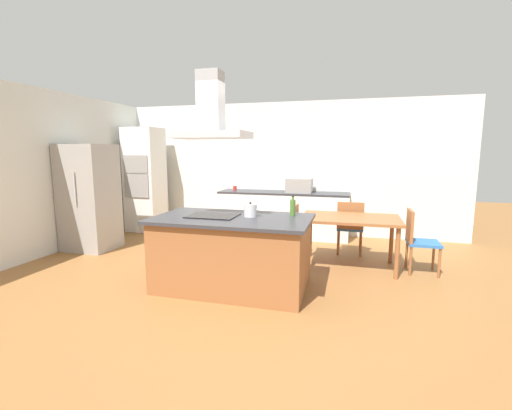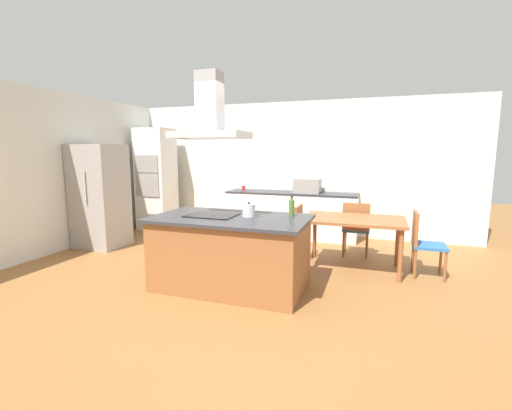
{
  "view_description": "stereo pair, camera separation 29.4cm",
  "coord_description": "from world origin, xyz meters",
  "px_view_note": "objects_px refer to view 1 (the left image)",
  "views": [
    {
      "loc": [
        1.4,
        -3.97,
        1.68
      ],
      "look_at": [
        0.2,
        0.4,
        1.0
      ],
      "focal_mm": 24.52,
      "sensor_mm": 36.0,
      "label": 1
    },
    {
      "loc": [
        1.68,
        -3.88,
        1.68
      ],
      "look_at": [
        0.2,
        0.4,
        1.0
      ],
      "focal_mm": 24.52,
      "sensor_mm": 36.0,
      "label": 2
    }
  ],
  "objects_px": {
    "coffee_mug_red": "(235,188)",
    "wall_oven_stack": "(145,180)",
    "cooktop": "(213,216)",
    "chair_facing_back_wall": "(350,224)",
    "countertop_microwave": "(299,185)",
    "range_hood": "(211,117)",
    "chair_at_left_end": "(288,230)",
    "tea_kettle": "(251,210)",
    "olive_oil_bottle": "(293,207)",
    "dining_table": "(350,223)",
    "chair_at_right_end": "(417,237)",
    "refrigerator": "(89,198)"
  },
  "relations": [
    {
      "from": "tea_kettle",
      "to": "coffee_mug_red",
      "type": "height_order",
      "value": "tea_kettle"
    },
    {
      "from": "refrigerator",
      "to": "chair_at_right_end",
      "type": "xyz_separation_m",
      "value": [
        5.29,
        0.18,
        -0.4
      ]
    },
    {
      "from": "countertop_microwave",
      "to": "cooktop",
      "type": "bearing_deg",
      "value": -102.77
    },
    {
      "from": "olive_oil_bottle",
      "to": "chair_facing_back_wall",
      "type": "bearing_deg",
      "value": 66.62
    },
    {
      "from": "tea_kettle",
      "to": "chair_at_left_end",
      "type": "height_order",
      "value": "tea_kettle"
    },
    {
      "from": "olive_oil_bottle",
      "to": "dining_table",
      "type": "bearing_deg",
      "value": 53.64
    },
    {
      "from": "tea_kettle",
      "to": "chair_at_right_end",
      "type": "height_order",
      "value": "tea_kettle"
    },
    {
      "from": "cooktop",
      "to": "countertop_microwave",
      "type": "distance_m",
      "value": 2.96
    },
    {
      "from": "range_hood",
      "to": "wall_oven_stack",
      "type": "bearing_deg",
      "value": 135.02
    },
    {
      "from": "cooktop",
      "to": "countertop_microwave",
      "type": "height_order",
      "value": "countertop_microwave"
    },
    {
      "from": "cooktop",
      "to": "chair_facing_back_wall",
      "type": "distance_m",
      "value": 2.55
    },
    {
      "from": "chair_at_left_end",
      "to": "range_hood",
      "type": "distance_m",
      "value": 2.14
    },
    {
      "from": "coffee_mug_red",
      "to": "wall_oven_stack",
      "type": "bearing_deg",
      "value": -171.9
    },
    {
      "from": "tea_kettle",
      "to": "range_hood",
      "type": "distance_m",
      "value": 1.22
    },
    {
      "from": "tea_kettle",
      "to": "olive_oil_bottle",
      "type": "bearing_deg",
      "value": 21.62
    },
    {
      "from": "chair_at_left_end",
      "to": "countertop_microwave",
      "type": "bearing_deg",
      "value": 92.84
    },
    {
      "from": "tea_kettle",
      "to": "countertop_microwave",
      "type": "bearing_deg",
      "value": 86.09
    },
    {
      "from": "wall_oven_stack",
      "to": "range_hood",
      "type": "height_order",
      "value": "range_hood"
    },
    {
      "from": "countertop_microwave",
      "to": "chair_at_left_end",
      "type": "height_order",
      "value": "countertop_microwave"
    },
    {
      "from": "refrigerator",
      "to": "dining_table",
      "type": "distance_m",
      "value": 4.39
    },
    {
      "from": "range_hood",
      "to": "chair_at_left_end",
      "type": "bearing_deg",
      "value": 59.18
    },
    {
      "from": "olive_oil_bottle",
      "to": "chair_at_right_end",
      "type": "distance_m",
      "value": 1.94
    },
    {
      "from": "cooktop",
      "to": "tea_kettle",
      "type": "height_order",
      "value": "tea_kettle"
    },
    {
      "from": "coffee_mug_red",
      "to": "wall_oven_stack",
      "type": "distance_m",
      "value": 1.97
    },
    {
      "from": "wall_oven_stack",
      "to": "range_hood",
      "type": "distance_m",
      "value": 3.88
    },
    {
      "from": "dining_table",
      "to": "range_hood",
      "type": "xyz_separation_m",
      "value": [
        -1.65,
        -1.23,
        1.43
      ]
    },
    {
      "from": "refrigerator",
      "to": "chair_at_right_end",
      "type": "bearing_deg",
      "value": 1.97
    },
    {
      "from": "cooktop",
      "to": "countertop_microwave",
      "type": "xyz_separation_m",
      "value": [
        0.65,
        2.88,
        0.13
      ]
    },
    {
      "from": "olive_oil_bottle",
      "to": "refrigerator",
      "type": "bearing_deg",
      "value": 168.26
    },
    {
      "from": "wall_oven_stack",
      "to": "chair_at_left_end",
      "type": "xyz_separation_m",
      "value": [
        3.38,
        -1.41,
        -0.59
      ]
    },
    {
      "from": "countertop_microwave",
      "to": "chair_at_right_end",
      "type": "distance_m",
      "value": 2.58
    },
    {
      "from": "tea_kettle",
      "to": "range_hood",
      "type": "xyz_separation_m",
      "value": [
        -0.46,
        -0.09,
        1.12
      ]
    },
    {
      "from": "coffee_mug_red",
      "to": "olive_oil_bottle",
      "type": "bearing_deg",
      "value": -57.84
    },
    {
      "from": "wall_oven_stack",
      "to": "chair_facing_back_wall",
      "type": "bearing_deg",
      "value": -9.89
    },
    {
      "from": "tea_kettle",
      "to": "coffee_mug_red",
      "type": "relative_size",
      "value": 2.37
    },
    {
      "from": "olive_oil_bottle",
      "to": "dining_table",
      "type": "xyz_separation_m",
      "value": [
        0.7,
        0.95,
        -0.34
      ]
    },
    {
      "from": "tea_kettle",
      "to": "dining_table",
      "type": "distance_m",
      "value": 1.68
    },
    {
      "from": "chair_at_left_end",
      "to": "chair_at_right_end",
      "type": "distance_m",
      "value": 1.83
    },
    {
      "from": "olive_oil_bottle",
      "to": "dining_table",
      "type": "relative_size",
      "value": 0.18
    },
    {
      "from": "chair_at_left_end",
      "to": "dining_table",
      "type": "bearing_deg",
      "value": -0.0
    },
    {
      "from": "refrigerator",
      "to": "range_hood",
      "type": "relative_size",
      "value": 2.02
    },
    {
      "from": "chair_at_right_end",
      "to": "cooktop",
      "type": "bearing_deg",
      "value": -154.35
    },
    {
      "from": "wall_oven_stack",
      "to": "chair_at_left_end",
      "type": "relative_size",
      "value": 2.47
    },
    {
      "from": "olive_oil_bottle",
      "to": "cooktop",
      "type": "bearing_deg",
      "value": -163.37
    },
    {
      "from": "cooktop",
      "to": "chair_at_right_end",
      "type": "xyz_separation_m",
      "value": [
        2.57,
        1.23,
        -0.4
      ]
    },
    {
      "from": "wall_oven_stack",
      "to": "refrigerator",
      "type": "height_order",
      "value": "wall_oven_stack"
    },
    {
      "from": "countertop_microwave",
      "to": "range_hood",
      "type": "distance_m",
      "value": 3.14
    },
    {
      "from": "countertop_microwave",
      "to": "coffee_mug_red",
      "type": "bearing_deg",
      "value": 178.19
    },
    {
      "from": "countertop_microwave",
      "to": "dining_table",
      "type": "height_order",
      "value": "countertop_microwave"
    },
    {
      "from": "cooktop",
      "to": "chair_at_left_end",
      "type": "bearing_deg",
      "value": 59.18
    }
  ]
}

